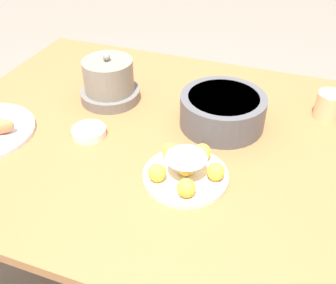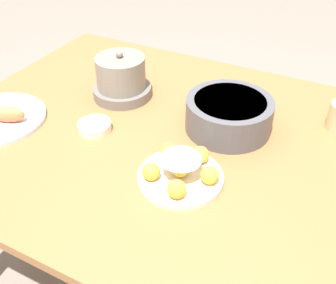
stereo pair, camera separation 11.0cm
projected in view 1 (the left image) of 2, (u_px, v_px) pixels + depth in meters
ground_plane at (157, 276)px, 1.67m from camera, size 12.00×12.00×0.00m
dining_table at (154, 154)px, 1.26m from camera, size 1.34×1.07×0.76m
cake_plate at (186, 170)px, 1.02m from camera, size 0.23×0.23×0.08m
serving_bowl at (223, 110)px, 1.21m from camera, size 0.26×0.26×0.10m
sauce_bowl at (89, 132)px, 1.19m from camera, size 0.10×0.10×0.03m
cup_far at (329, 105)px, 1.25m from camera, size 0.08×0.08×0.09m
warming_pot at (109, 82)px, 1.32m from camera, size 0.20×0.20×0.17m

